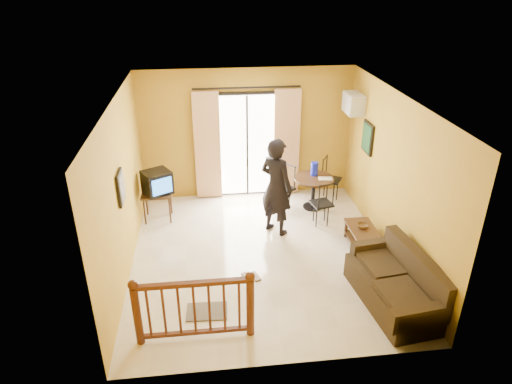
{
  "coord_description": "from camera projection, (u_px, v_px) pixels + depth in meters",
  "views": [
    {
      "loc": [
        -0.89,
        -6.72,
        4.58
      ],
      "look_at": [
        -0.07,
        0.2,
        1.15
      ],
      "focal_mm": 32.0,
      "sensor_mm": 36.0,
      "label": 1
    }
  ],
  "objects": [
    {
      "name": "serving_tray",
      "position": [
        325.0,
        179.0,
        9.34
      ],
      "size": [
        0.3,
        0.21,
        0.02
      ],
      "primitive_type": "cube",
      "rotation": [
        0.0,
        0.0,
        -0.13
      ],
      "color": "beige",
      "rests_on": "dining_table"
    },
    {
      "name": "ground",
      "position": [
        261.0,
        255.0,
        8.1
      ],
      "size": [
        5.0,
        5.0,
        0.0
      ],
      "primitive_type": "plane",
      "color": "beige",
      "rests_on": "ground"
    },
    {
      "name": "water_jug",
      "position": [
        314.0,
        169.0,
        9.46
      ],
      "size": [
        0.15,
        0.15,
        0.28
      ],
      "primitive_type": "cylinder",
      "color": "#141FC1",
      "rests_on": "dining_table"
    },
    {
      "name": "sandals",
      "position": [
        251.0,
        277.0,
        7.5
      ],
      "size": [
        0.32,
        0.27,
        0.03
      ],
      "color": "#52391C",
      "rests_on": "ground"
    },
    {
      "name": "standing_person",
      "position": [
        276.0,
        187.0,
        8.43
      ],
      "size": [
        0.8,
        0.81,
        1.88
      ],
      "primitive_type": "imported",
      "rotation": [
        0.0,
        0.0,
        2.34
      ],
      "color": "black",
      "rests_on": "ground"
    },
    {
      "name": "doormat",
      "position": [
        207.0,
        311.0,
        6.75
      ],
      "size": [
        0.62,
        0.43,
        0.02
      ],
      "primitive_type": "cube",
      "rotation": [
        0.0,
        0.0,
        -0.05
      ],
      "color": "#5B5549",
      "rests_on": "ground"
    },
    {
      "name": "sofa",
      "position": [
        398.0,
        285.0,
        6.8
      ],
      "size": [
        1.04,
        1.91,
        0.87
      ],
      "rotation": [
        0.0,
        0.0,
        0.13
      ],
      "color": "#2F2312",
      "rests_on": "ground"
    },
    {
      "name": "bowl",
      "position": [
        363.0,
        226.0,
        8.21
      ],
      "size": [
        0.24,
        0.24,
        0.06
      ],
      "primitive_type": "imported",
      "rotation": [
        0.0,
        0.0,
        -0.27
      ],
      "color": "#52391C",
      "rests_on": "coffee_table"
    },
    {
      "name": "picture_left",
      "position": [
        121.0,
        188.0,
        7.0
      ],
      "size": [
        0.05,
        0.42,
        0.52
      ],
      "color": "black",
      "rests_on": "room_shell"
    },
    {
      "name": "dining_chairs",
      "position": [
        311.0,
        209.0,
        9.64
      ],
      "size": [
        1.66,
        1.58,
        0.95
      ],
      "color": "black",
      "rests_on": "ground"
    },
    {
      "name": "tv_table",
      "position": [
        157.0,
        196.0,
        9.05
      ],
      "size": [
        0.59,
        0.49,
        0.59
      ],
      "color": "black",
      "rests_on": "ground"
    },
    {
      "name": "air_conditioner",
      "position": [
        353.0,
        103.0,
        9.11
      ],
      "size": [
        0.31,
        0.6,
        0.4
      ],
      "color": "silver",
      "rests_on": "room_shell"
    },
    {
      "name": "coffee_table",
      "position": [
        363.0,
        235.0,
        8.24
      ],
      "size": [
        0.47,
        0.84,
        0.38
      ],
      "color": "black",
      "rests_on": "ground"
    },
    {
      "name": "botanical_print",
      "position": [
        367.0,
        138.0,
        8.76
      ],
      "size": [
        0.05,
        0.5,
        0.6
      ],
      "color": "black",
      "rests_on": "room_shell"
    },
    {
      "name": "stair_balustrade",
      "position": [
        194.0,
        306.0,
        6.04
      ],
      "size": [
        1.63,
        0.13,
        1.04
      ],
      "color": "#471E0F",
      "rests_on": "ground"
    },
    {
      "name": "room_shell",
      "position": [
        262.0,
        167.0,
        7.35
      ],
      "size": [
        5.0,
        5.0,
        5.0
      ],
      "color": "white",
      "rests_on": "ground"
    },
    {
      "name": "television",
      "position": [
        157.0,
        182.0,
        8.92
      ],
      "size": [
        0.66,
        0.64,
        0.45
      ],
      "rotation": [
        0.0,
        0.0,
        0.51
      ],
      "color": "black",
      "rests_on": "tv_table"
    },
    {
      "name": "dining_table",
      "position": [
        314.0,
        184.0,
        9.48
      ],
      "size": [
        0.83,
        0.83,
        0.69
      ],
      "color": "black",
      "rests_on": "ground"
    },
    {
      "name": "balcony_door",
      "position": [
        247.0,
        145.0,
        9.74
      ],
      "size": [
        2.25,
        0.14,
        2.46
      ],
      "color": "black",
      "rests_on": "ground"
    }
  ]
}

